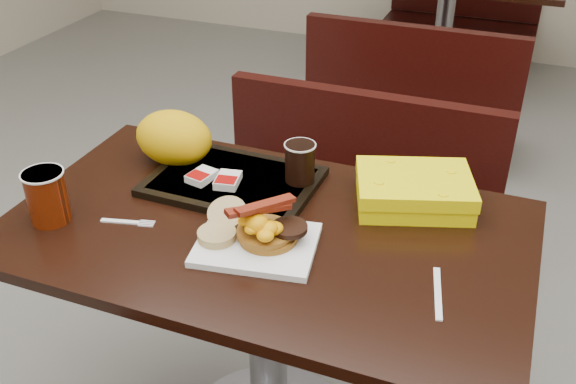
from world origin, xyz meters
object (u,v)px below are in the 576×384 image
at_px(table_near, 268,346).
at_px(tray, 233,181).
at_px(platter, 257,245).
at_px(fork, 120,221).
at_px(clamshell, 414,190).
at_px(paper_bag, 174,138).
at_px(bench_far_n, 460,11).
at_px(knife, 438,293).
at_px(pancake_stack, 268,234).
at_px(bench_near_n, 346,213).
at_px(coffee_cup_near, 47,197).
at_px(hashbrown_sleeve_left, 202,176).
at_px(hashbrown_sleeve_right, 228,180).
at_px(table_far, 442,41).
at_px(bench_far_s, 417,87).
at_px(coffee_cup_far, 300,163).

height_order(table_near, tray, tray).
relative_size(platter, fork, 2.03).
bearing_deg(clamshell, paper_bag, 163.91).
height_order(bench_far_n, knife, knife).
xyz_separation_m(pancake_stack, fork, (-0.36, -0.04, -0.03)).
xyz_separation_m(bench_near_n, bench_far_n, (0.00, 2.60, 0.00)).
distance_m(table_near, bench_near_n, 0.70).
bearing_deg(knife, bench_far_n, 175.02).
height_order(coffee_cup_near, tray, coffee_cup_near).
height_order(table_near, bench_near_n, table_near).
height_order(knife, hashbrown_sleeve_left, hashbrown_sleeve_left).
height_order(knife, hashbrown_sleeve_right, hashbrown_sleeve_right).
relative_size(platter, pancake_stack, 2.01).
relative_size(fork, hashbrown_sleeve_right, 1.68).
bearing_deg(hashbrown_sleeve_right, fork, -138.49).
relative_size(table_far, bench_far_s, 1.20).
distance_m(fork, paper_bag, 0.31).
bearing_deg(knife, coffee_cup_far, -137.62).
xyz_separation_m(tray, clamshell, (0.44, 0.08, 0.03)).
xyz_separation_m(bench_far_n, knife, (0.41, -3.39, 0.39)).
bearing_deg(coffee_cup_near, platter, 8.48).
height_order(bench_far_s, fork, fork).
xyz_separation_m(hashbrown_sleeve_right, coffee_cup_far, (0.16, 0.08, 0.04)).
bearing_deg(bench_far_n, fork, -95.43).
bearing_deg(knife, bench_near_n, -164.36).
distance_m(platter, coffee_cup_far, 0.28).
xyz_separation_m(pancake_stack, paper_bag, (-0.38, 0.26, 0.04)).
xyz_separation_m(hashbrown_sleeve_left, paper_bag, (-0.12, 0.09, 0.04)).
relative_size(bench_near_n, knife, 6.19).
relative_size(bench_far_s, pancake_stack, 7.74).
bearing_deg(bench_far_n, clamshell, -84.53).
relative_size(coffee_cup_near, knife, 0.79).
height_order(knife, clamshell, clamshell).
xyz_separation_m(table_far, paper_bag, (-0.34, -2.40, 0.45)).
height_order(table_near, knife, knife).
relative_size(table_far, pancake_stack, 9.29).
bearing_deg(fork, knife, -12.70).
distance_m(tray, coffee_cup_far, 0.18).
xyz_separation_m(tray, hashbrown_sleeve_right, (0.00, -0.03, 0.02)).
height_order(bench_far_n, platter, platter).
bearing_deg(clamshell, pancake_stack, -151.15).
bearing_deg(clamshell, table_near, -161.12).
relative_size(fork, coffee_cup_far, 1.25).
relative_size(knife, clamshell, 0.59).
bearing_deg(hashbrown_sleeve_left, hashbrown_sleeve_right, 15.75).
distance_m(clamshell, paper_bag, 0.64).
bearing_deg(paper_bag, pancake_stack, -34.35).
bearing_deg(fork, tray, 41.43).
xyz_separation_m(bench_far_s, fork, (-0.32, -2.00, 0.39)).
distance_m(platter, hashbrown_sleeve_right, 0.25).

